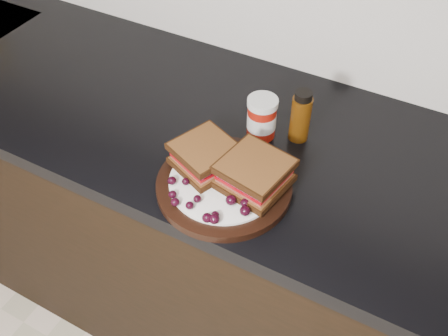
# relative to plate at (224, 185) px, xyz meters

# --- Properties ---
(base_cabinets) EXTENTS (3.96, 0.58, 0.86)m
(base_cabinets) POSITION_rel_plate_xyz_m (-0.04, 0.17, -0.48)
(base_cabinets) COLOR black
(base_cabinets) RESTS_ON ground_plane
(countertop) EXTENTS (3.98, 0.60, 0.04)m
(countertop) POSITION_rel_plate_xyz_m (-0.04, 0.17, -0.03)
(countertop) COLOR black
(countertop) RESTS_ON base_cabinets
(plate) EXTENTS (0.28, 0.28, 0.02)m
(plate) POSITION_rel_plate_xyz_m (0.00, 0.00, 0.00)
(plate) COLOR black
(plate) RESTS_ON countertop
(sandwich_left) EXTENTS (0.15, 0.15, 0.05)m
(sandwich_left) POSITION_rel_plate_xyz_m (-0.06, 0.02, 0.04)
(sandwich_left) COLOR brown
(sandwich_left) RESTS_ON plate
(sandwich_right) EXTENTS (0.15, 0.15, 0.06)m
(sandwich_right) POSITION_rel_plate_xyz_m (0.06, 0.02, 0.04)
(sandwich_right) COLOR brown
(sandwich_right) RESTS_ON plate
(grape_0) EXTENTS (0.02, 0.02, 0.02)m
(grape_0) POSITION_rel_plate_xyz_m (-0.09, -0.06, 0.02)
(grape_0) COLOR black
(grape_0) RESTS_ON plate
(grape_1) EXTENTS (0.02, 0.02, 0.01)m
(grape_1) POSITION_rel_plate_xyz_m (-0.06, -0.05, 0.02)
(grape_1) COLOR black
(grape_1) RESTS_ON plate
(grape_2) EXTENTS (0.02, 0.02, 0.02)m
(grape_2) POSITION_rel_plate_xyz_m (-0.07, -0.09, 0.02)
(grape_2) COLOR black
(grape_2) RESTS_ON plate
(grape_3) EXTENTS (0.02, 0.02, 0.02)m
(grape_3) POSITION_rel_plate_xyz_m (-0.05, -0.10, 0.02)
(grape_3) COLOR black
(grape_3) RESTS_ON plate
(grape_4) EXTENTS (0.02, 0.02, 0.02)m
(grape_4) POSITION_rel_plate_xyz_m (-0.02, -0.10, 0.02)
(grape_4) COLOR black
(grape_4) RESTS_ON plate
(grape_5) EXTENTS (0.02, 0.02, 0.01)m
(grape_5) POSITION_rel_plate_xyz_m (-0.02, -0.07, 0.02)
(grape_5) COLOR black
(grape_5) RESTS_ON plate
(grape_6) EXTENTS (0.02, 0.02, 0.02)m
(grape_6) POSITION_rel_plate_xyz_m (0.02, -0.11, 0.02)
(grape_6) COLOR black
(grape_6) RESTS_ON plate
(grape_7) EXTENTS (0.02, 0.02, 0.02)m
(grape_7) POSITION_rel_plate_xyz_m (0.03, -0.10, 0.02)
(grape_7) COLOR black
(grape_7) RESTS_ON plate
(grape_8) EXTENTS (0.02, 0.02, 0.01)m
(grape_8) POSITION_rel_plate_xyz_m (0.03, -0.09, 0.02)
(grape_8) COLOR black
(grape_8) RESTS_ON plate
(grape_9) EXTENTS (0.02, 0.02, 0.02)m
(grape_9) POSITION_rel_plate_xyz_m (0.04, -0.05, 0.03)
(grape_9) COLOR black
(grape_9) RESTS_ON plate
(grape_10) EXTENTS (0.02, 0.02, 0.02)m
(grape_10) POSITION_rel_plate_xyz_m (0.08, -0.06, 0.02)
(grape_10) COLOR black
(grape_10) RESTS_ON plate
(grape_11) EXTENTS (0.02, 0.02, 0.02)m
(grape_11) POSITION_rel_plate_xyz_m (0.07, -0.04, 0.02)
(grape_11) COLOR black
(grape_11) RESTS_ON plate
(grape_12) EXTENTS (0.02, 0.02, 0.02)m
(grape_12) POSITION_rel_plate_xyz_m (0.10, -0.02, 0.02)
(grape_12) COLOR black
(grape_12) RESTS_ON plate
(grape_13) EXTENTS (0.02, 0.02, 0.01)m
(grape_13) POSITION_rel_plate_xyz_m (0.10, 0.01, 0.02)
(grape_13) COLOR black
(grape_13) RESTS_ON plate
(grape_14) EXTENTS (0.02, 0.02, 0.02)m
(grape_14) POSITION_rel_plate_xyz_m (0.08, 0.02, 0.02)
(grape_14) COLOR black
(grape_14) RESTS_ON plate
(grape_15) EXTENTS (0.02, 0.02, 0.02)m
(grape_15) POSITION_rel_plate_xyz_m (0.06, 0.03, 0.02)
(grape_15) COLOR black
(grape_15) RESTS_ON plate
(grape_16) EXTENTS (0.02, 0.02, 0.02)m
(grape_16) POSITION_rel_plate_xyz_m (-0.04, 0.07, 0.02)
(grape_16) COLOR black
(grape_16) RESTS_ON plate
(grape_17) EXTENTS (0.02, 0.02, 0.02)m
(grape_17) POSITION_rel_plate_xyz_m (-0.05, 0.04, 0.03)
(grape_17) COLOR black
(grape_17) RESTS_ON plate
(grape_18) EXTENTS (0.02, 0.02, 0.02)m
(grape_18) POSITION_rel_plate_xyz_m (-0.07, 0.03, 0.03)
(grape_18) COLOR black
(grape_18) RESTS_ON plate
(grape_19) EXTENTS (0.02, 0.02, 0.02)m
(grape_19) POSITION_rel_plate_xyz_m (-0.08, 0.02, 0.02)
(grape_19) COLOR black
(grape_19) RESTS_ON plate
(grape_20) EXTENTS (0.02, 0.02, 0.02)m
(grape_20) POSITION_rel_plate_xyz_m (-0.07, -0.00, 0.02)
(grape_20) COLOR black
(grape_20) RESTS_ON plate
(grape_21) EXTENTS (0.02, 0.02, 0.02)m
(grape_21) POSITION_rel_plate_xyz_m (-0.06, -0.03, 0.02)
(grape_21) COLOR black
(grape_21) RESTS_ON plate
(grape_22) EXTENTS (0.01, 0.01, 0.01)m
(grape_22) POSITION_rel_plate_xyz_m (-0.05, 0.02, 0.02)
(grape_22) COLOR black
(grape_22) RESTS_ON plate
(grape_23) EXTENTS (0.02, 0.02, 0.02)m
(grape_23) POSITION_rel_plate_xyz_m (-0.09, 0.03, 0.02)
(grape_23) COLOR black
(grape_23) RESTS_ON plate
(grape_24) EXTENTS (0.02, 0.02, 0.02)m
(grape_24) POSITION_rel_plate_xyz_m (-0.07, 0.01, 0.02)
(grape_24) COLOR black
(grape_24) RESTS_ON plate
(condiment_jar) EXTENTS (0.07, 0.07, 0.10)m
(condiment_jar) POSITION_rel_plate_xyz_m (-0.00, 0.19, 0.04)
(condiment_jar) COLOR #9C160B
(condiment_jar) RESTS_ON countertop
(oil_bottle) EXTENTS (0.05, 0.05, 0.13)m
(oil_bottle) POSITION_rel_plate_xyz_m (0.07, 0.22, 0.05)
(oil_bottle) COLOR #452406
(oil_bottle) RESTS_ON countertop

